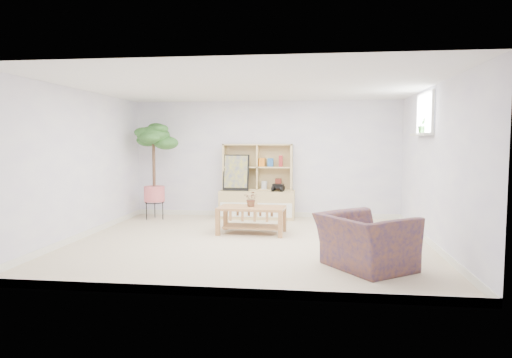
# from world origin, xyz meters

# --- Properties ---
(floor) EXTENTS (5.50, 5.00, 0.01)m
(floor) POSITION_xyz_m (0.00, 0.00, 0.00)
(floor) COLOR tan
(floor) RESTS_ON ground
(ceiling) EXTENTS (5.50, 5.00, 0.01)m
(ceiling) POSITION_xyz_m (0.00, 0.00, 2.40)
(ceiling) COLOR white
(ceiling) RESTS_ON walls
(walls) EXTENTS (5.51, 5.01, 2.40)m
(walls) POSITION_xyz_m (0.00, 0.00, 1.20)
(walls) COLOR silver
(walls) RESTS_ON floor
(baseboard) EXTENTS (5.50, 5.00, 0.10)m
(baseboard) POSITION_xyz_m (0.00, 0.00, 0.05)
(baseboard) COLOR white
(baseboard) RESTS_ON floor
(window) EXTENTS (0.10, 0.98, 0.68)m
(window) POSITION_xyz_m (2.73, 0.60, 2.00)
(window) COLOR silver
(window) RESTS_ON walls
(window_sill) EXTENTS (0.14, 1.00, 0.04)m
(window_sill) POSITION_xyz_m (2.67, 0.60, 1.68)
(window_sill) COLOR white
(window_sill) RESTS_ON walls
(storage_unit) EXTENTS (1.52, 0.51, 1.52)m
(storage_unit) POSITION_xyz_m (-0.15, 2.24, 0.76)
(storage_unit) COLOR #D6BB73
(storage_unit) RESTS_ON floor
(poster) EXTENTS (0.53, 0.14, 0.73)m
(poster) POSITION_xyz_m (-0.57, 2.19, 0.94)
(poster) COLOR yellow
(poster) RESTS_ON storage_unit
(toy_truck) EXTENTS (0.35, 0.27, 0.17)m
(toy_truck) POSITION_xyz_m (0.29, 2.14, 0.65)
(toy_truck) COLOR black
(toy_truck) RESTS_ON storage_unit
(coffee_table) EXTENTS (1.16, 0.67, 0.46)m
(coffee_table) POSITION_xyz_m (-0.06, 0.70, 0.23)
(coffee_table) COLOR tan
(coffee_table) RESTS_ON floor
(table_plant) EXTENTS (0.31, 0.29, 0.27)m
(table_plant) POSITION_xyz_m (-0.06, 0.72, 0.59)
(table_plant) COLOR #1F7124
(table_plant) RESTS_ON coffee_table
(floor_tree) EXTENTS (0.84, 0.84, 1.95)m
(floor_tree) POSITION_xyz_m (-2.20, 1.90, 0.97)
(floor_tree) COLOR #244D1F
(floor_tree) RESTS_ON floor
(armchair) EXTENTS (1.34, 1.37, 0.77)m
(armchair) POSITION_xyz_m (1.62, -1.26, 0.38)
(armchair) COLOR #23214F
(armchair) RESTS_ON floor
(sill_plant) EXTENTS (0.17, 0.16, 0.25)m
(sill_plant) POSITION_xyz_m (2.67, 0.55, 1.82)
(sill_plant) COLOR #244D1F
(sill_plant) RESTS_ON window_sill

